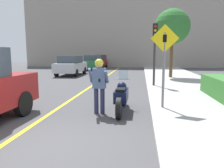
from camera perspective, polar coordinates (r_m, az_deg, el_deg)
ground_plane at (r=5.09m, az=-20.18°, el=-14.63°), size 80.00×80.00×0.00m
sidewalk_curb at (r=8.72m, az=24.40°, el=-4.99°), size 4.40×44.00×0.12m
road_center_line at (r=10.70m, az=-8.05°, el=-2.31°), size 0.12×36.00×0.01m
building_backdrop at (r=30.35m, az=3.40°, el=13.38°), size 28.00×1.20×9.44m
motorcycle at (r=7.17m, az=2.47°, el=-3.27°), size 0.62×2.28×1.31m
person_biker at (r=6.85m, az=-3.38°, el=0.95°), size 0.59×0.48×1.75m
crossing_sign at (r=7.36m, az=13.44°, el=6.58°), size 0.91×0.08×2.73m
traffic_light at (r=12.39m, az=11.12°, el=10.56°), size 0.26×0.30×3.39m
street_tree at (r=17.10m, az=15.49°, el=14.19°), size 2.56×2.56×5.01m
parked_car_silver at (r=19.33m, az=-10.68°, el=4.81°), size 1.88×4.20×1.68m
parked_car_green at (r=25.18m, az=-4.93°, el=5.65°), size 1.88×4.20×1.68m
parked_car_red at (r=31.12m, az=-2.64°, el=6.14°), size 1.88×4.20×1.68m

